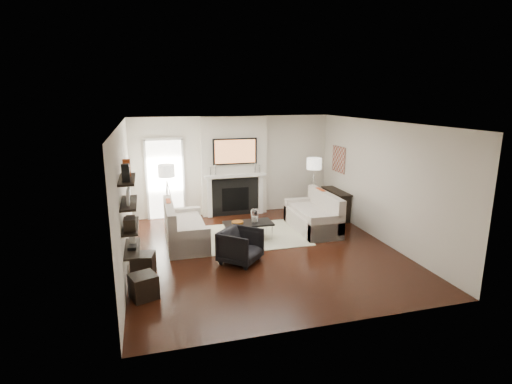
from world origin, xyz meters
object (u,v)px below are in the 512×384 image
object	(u,v)px
loveseat_left_base	(186,234)
loveseat_right_base	(312,221)
lamp_left_shade	(166,171)
coffee_table	(248,223)
ottoman_near	(143,264)
lamp_right_shade	(314,164)
armchair	(240,244)

from	to	relation	value
loveseat_left_base	loveseat_right_base	xyz separation A→B (m)	(3.10, 0.13, 0.00)
loveseat_right_base	lamp_left_shade	xyz separation A→B (m)	(-3.40, 1.11, 1.24)
coffee_table	ottoman_near	xyz separation A→B (m)	(-2.32, -1.23, -0.20)
loveseat_left_base	lamp_left_shade	world-z (taller)	lamp_left_shade
loveseat_left_base	lamp_right_shade	distance (m)	4.01
armchair	coffee_table	bearing A→B (deg)	20.77
coffee_table	armchair	size ratio (longest dim) A/B	1.50
loveseat_right_base	ottoman_near	world-z (taller)	loveseat_right_base
loveseat_right_base	armchair	xyz separation A→B (m)	(-2.16, -1.46, 0.16)
loveseat_right_base	armchair	distance (m)	2.61
lamp_left_shade	lamp_right_shade	distance (m)	3.90
loveseat_left_base	lamp_left_shade	xyz separation A→B (m)	(-0.30, 1.24, 1.24)
lamp_left_shade	armchair	bearing A→B (deg)	-64.25
lamp_right_shade	loveseat_left_base	bearing A→B (deg)	-160.69
armchair	lamp_right_shade	world-z (taller)	lamp_right_shade
coffee_table	lamp_left_shade	distance (m)	2.44
loveseat_left_base	lamp_left_shade	distance (m)	1.78
coffee_table	lamp_right_shade	xyz separation A→B (m)	(2.20, 1.43, 1.05)
lamp_right_shade	ottoman_near	size ratio (longest dim) A/B	1.00
loveseat_left_base	armchair	size ratio (longest dim) A/B	2.45
loveseat_left_base	coffee_table	distance (m)	1.42
coffee_table	loveseat_left_base	bearing A→B (deg)	173.29
lamp_right_shade	armchair	bearing A→B (deg)	-135.73
coffee_table	ottoman_near	distance (m)	2.63
armchair	lamp_right_shade	size ratio (longest dim) A/B	1.84
loveseat_left_base	coffee_table	bearing A→B (deg)	-6.71
loveseat_right_base	lamp_right_shade	distance (m)	1.75
loveseat_right_base	coffee_table	distance (m)	1.74
armchair	lamp_left_shade	bearing A→B (deg)	67.90
loveseat_left_base	loveseat_right_base	size ratio (longest dim) A/B	1.00
lamp_right_shade	ottoman_near	bearing A→B (deg)	-149.52
loveseat_left_base	ottoman_near	world-z (taller)	loveseat_left_base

